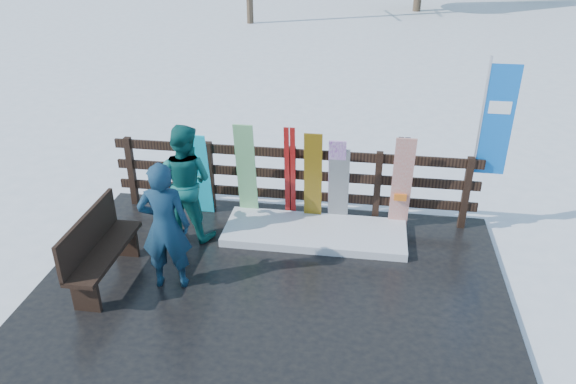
% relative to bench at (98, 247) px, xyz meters
% --- Properties ---
extents(ground, '(700.00, 700.00, 0.00)m').
position_rel_bench_xyz_m(ground, '(2.19, -0.11, -0.60)').
color(ground, white).
rests_on(ground, ground).
extents(deck, '(6.00, 5.00, 0.08)m').
position_rel_bench_xyz_m(deck, '(2.19, -0.11, -0.56)').
color(deck, black).
rests_on(deck, ground).
extents(fence, '(5.60, 0.10, 1.15)m').
position_rel_bench_xyz_m(fence, '(2.19, 2.09, 0.14)').
color(fence, black).
rests_on(fence, deck).
extents(snow_patch, '(2.66, 1.00, 0.12)m').
position_rel_bench_xyz_m(snow_patch, '(2.61, 1.49, -0.46)').
color(snow_patch, white).
rests_on(snow_patch, deck).
extents(bench, '(0.41, 1.50, 0.97)m').
position_rel_bench_xyz_m(bench, '(0.00, 0.00, 0.00)').
color(bench, black).
rests_on(bench, deck).
extents(snowboard_0, '(0.26, 0.26, 1.39)m').
position_rel_bench_xyz_m(snowboard_0, '(0.82, 1.87, 0.18)').
color(snowboard_0, '#13D7F4').
rests_on(snowboard_0, deck).
extents(snowboard_1, '(0.29, 0.30, 1.60)m').
position_rel_bench_xyz_m(snowboard_1, '(1.52, 1.87, 0.29)').
color(snowboard_1, silver).
rests_on(snowboard_1, deck).
extents(snowboard_2, '(0.26, 0.21, 1.51)m').
position_rel_bench_xyz_m(snowboard_2, '(2.53, 1.87, 0.24)').
color(snowboard_2, '#CF9207').
rests_on(snowboard_2, deck).
extents(snowboard_3, '(0.25, 0.41, 1.46)m').
position_rel_bench_xyz_m(snowboard_3, '(2.88, 1.87, 0.21)').
color(snowboard_3, white).
rests_on(snowboard_3, deck).
extents(snowboard_4, '(0.30, 0.32, 1.32)m').
position_rel_bench_xyz_m(snowboard_4, '(2.92, 1.87, 0.14)').
color(snowboard_4, black).
rests_on(snowboard_4, deck).
extents(snowboard_5, '(0.29, 0.24, 1.52)m').
position_rel_bench_xyz_m(snowboard_5, '(3.83, 1.87, 0.24)').
color(snowboard_5, silver).
rests_on(snowboard_5, deck).
extents(ski_pair_a, '(0.16, 0.19, 1.55)m').
position_rel_bench_xyz_m(ski_pair_a, '(2.18, 1.94, 0.26)').
color(ski_pair_a, '#9E1513').
rests_on(ski_pair_a, deck).
extents(ski_pair_b, '(0.17, 0.27, 1.51)m').
position_rel_bench_xyz_m(ski_pair_b, '(3.80, 1.94, 0.24)').
color(ski_pair_b, black).
rests_on(ski_pair_b, deck).
extents(rental_flag, '(0.45, 0.04, 2.60)m').
position_rel_bench_xyz_m(rental_flag, '(5.01, 2.14, 1.09)').
color(rental_flag, silver).
rests_on(rental_flag, deck).
extents(person_front, '(0.69, 0.51, 1.72)m').
position_rel_bench_xyz_m(person_front, '(0.89, 0.06, 0.34)').
color(person_front, '#143D52').
rests_on(person_front, deck).
extents(person_back, '(0.94, 0.79, 1.73)m').
position_rel_bench_xyz_m(person_back, '(0.76, 1.28, 0.35)').
color(person_back, '#105954').
rests_on(person_back, deck).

